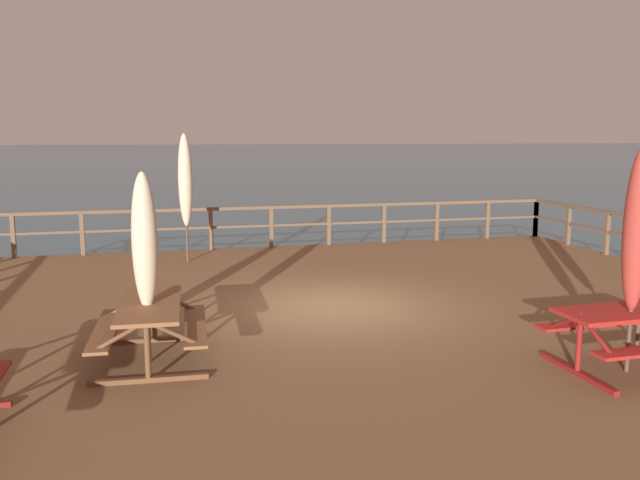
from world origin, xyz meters
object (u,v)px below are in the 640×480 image
(picnic_table_front_right, at_px, (627,327))
(patio_umbrella_tall_back_left, at_px, (145,243))
(patio_umbrella_tall_mid_right, at_px, (637,232))
(patio_umbrella_short_mid, at_px, (185,181))
(picnic_table_mid_centre, at_px, (151,319))

(picnic_table_front_right, height_order, patio_umbrella_tall_back_left, patio_umbrella_tall_back_left)
(patio_umbrella_tall_mid_right, xyz_separation_m, patio_umbrella_short_mid, (-4.91, 8.60, 0.12))
(patio_umbrella_short_mid, bearing_deg, patio_umbrella_tall_back_left, -96.85)
(patio_umbrella_tall_mid_right, relative_size, patio_umbrella_short_mid, 0.93)
(patio_umbrella_tall_back_left, distance_m, patio_umbrella_short_mid, 6.86)
(patio_umbrella_tall_back_left, xyz_separation_m, patio_umbrella_short_mid, (0.82, 6.80, 0.32))
(patio_umbrella_tall_back_left, distance_m, patio_umbrella_tall_mid_right, 6.01)
(picnic_table_mid_centre, relative_size, patio_umbrella_tall_mid_right, 0.72)
(picnic_table_front_right, relative_size, patio_umbrella_tall_mid_right, 0.63)
(patio_umbrella_short_mid, bearing_deg, patio_umbrella_tall_mid_right, -60.28)
(picnic_table_mid_centre, height_order, patio_umbrella_tall_mid_right, patio_umbrella_tall_mid_right)
(picnic_table_mid_centre, bearing_deg, picnic_table_front_right, -17.49)
(picnic_table_mid_centre, xyz_separation_m, picnic_table_front_right, (5.71, -1.80, -0.01))
(picnic_table_mid_centre, height_order, patio_umbrella_short_mid, patio_umbrella_short_mid)
(picnic_table_mid_centre, distance_m, patio_umbrella_tall_mid_right, 6.10)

